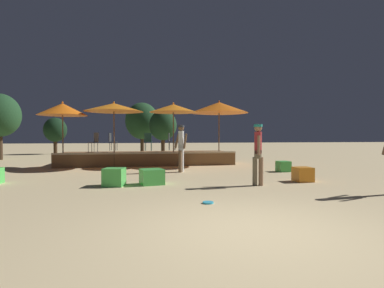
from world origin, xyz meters
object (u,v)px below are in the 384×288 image
object	(u,v)px
bistro_chair_1	(148,140)
cube_seat_3	(114,177)
person_2	(258,151)
background_tree_1	(142,121)
patio_umbrella_2	(219,108)
patio_umbrella_1	(173,108)
patio_umbrella_0	(114,107)
cube_seat_0	(303,174)
bistro_chair_0	(95,140)
cube_seat_4	(283,166)
cube_seat_1	(152,177)
background_tree_0	(0,115)
bistro_chair_2	(112,140)
background_tree_2	(163,126)
background_tree_4	(55,130)
patio_umbrella_3	(63,109)
person_1	(181,145)
frisbee_disc	(208,203)
bistro_chair_3	(170,140)

from	to	relation	value
bistro_chair_1	cube_seat_3	bearing A→B (deg)	89.28
person_2	background_tree_1	world-z (taller)	background_tree_1
patio_umbrella_2	cube_seat_3	distance (m)	7.48
patio_umbrella_1	patio_umbrella_2	xyz separation A→B (m)	(2.23, 0.08, 0.08)
patio_umbrella_0	patio_umbrella_2	xyz separation A→B (m)	(4.92, 0.11, 0.09)
cube_seat_0	background_tree_1	size ratio (longest dim) A/B	0.13
person_2	bistro_chair_0	size ratio (longest dim) A/B	1.93
cube_seat_0	bistro_chair_1	bearing A→B (deg)	122.87
patio_umbrella_2	cube_seat_4	xyz separation A→B (m)	(1.75, -3.09, -2.57)
patio_umbrella_2	cube_seat_1	xyz separation A→B (m)	(-3.53, -5.26, -2.56)
person_2	bistro_chair_0	world-z (taller)	person_2
cube_seat_1	person_2	distance (m)	3.13
background_tree_0	cube_seat_0	bearing A→B (deg)	-40.82
patio_umbrella_0	bistro_chair_2	xyz separation A→B (m)	(-0.25, 1.98, -1.48)
cube_seat_3	background_tree_0	xyz separation A→B (m)	(-7.25, 10.89, 2.38)
background_tree_0	background_tree_2	distance (m)	10.08
cube_seat_0	background_tree_4	xyz separation A→B (m)	(-11.23, 16.87, 1.68)
patio_umbrella_3	patio_umbrella_0	bearing A→B (deg)	-6.63
cube_seat_0	cube_seat_4	bearing A→B (deg)	74.85
cube_seat_0	person_1	xyz separation A→B (m)	(-3.31, 3.10, 0.83)
cube_seat_4	background_tree_4	size ratio (longest dim) A/B	0.16
cube_seat_0	background_tree_2	world-z (taller)	background_tree_2
background_tree_1	frisbee_disc	bearing A→B (deg)	-87.22
patio_umbrella_0	cube_seat_3	bearing A→B (deg)	-86.33
patio_umbrella_1	cube_seat_1	size ratio (longest dim) A/B	4.06
bistro_chair_1	bistro_chair_3	size ratio (longest dim) A/B	1.00
cube_seat_3	person_2	bearing A→B (deg)	-9.98
person_1	background_tree_2	xyz separation A→B (m)	(0.25, 10.17, 1.13)
background_tree_1	background_tree_0	bearing A→B (deg)	-150.53
cube_seat_1	cube_seat_0	bearing A→B (deg)	-4.20
person_2	person_1	bearing A→B (deg)	-48.79
cube_seat_1	person_2	bearing A→B (deg)	-14.99
person_1	person_2	world-z (taller)	person_1
patio_umbrella_3	cube_seat_1	distance (m)	6.92
patio_umbrella_2	person_2	xyz separation A→B (m)	(-0.60, -6.05, -1.80)
bistro_chair_3	background_tree_1	size ratio (longest dim) A/B	0.22
patio_umbrella_2	cube_seat_4	world-z (taller)	patio_umbrella_2
patio_umbrella_0	patio_umbrella_3	world-z (taller)	patio_umbrella_0
patio_umbrella_0	cube_seat_3	world-z (taller)	patio_umbrella_0
background_tree_2	patio_umbrella_1	bearing A→B (deg)	-91.75
background_tree_2	frisbee_disc	bearing A→B (deg)	-91.95
cube_seat_3	bistro_chair_0	xyz separation A→B (m)	(-1.25, 5.84, 0.96)
cube_seat_0	person_2	bearing A→B (deg)	-164.96
cube_seat_1	cube_seat_3	world-z (taller)	cube_seat_3
bistro_chair_3	background_tree_4	xyz separation A→B (m)	(-8.01, 9.54, 0.69)
patio_umbrella_0	bistro_chair_0	xyz separation A→B (m)	(-0.91, 0.60, -1.48)
patio_umbrella_1	bistro_chair_3	world-z (taller)	patio_umbrella_1
background_tree_1	bistro_chair_3	bearing A→B (deg)	-81.65
cube_seat_3	person_1	size ratio (longest dim) A/B	0.36
bistro_chair_1	background_tree_1	xyz separation A→B (m)	(-0.07, 9.08, 1.41)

